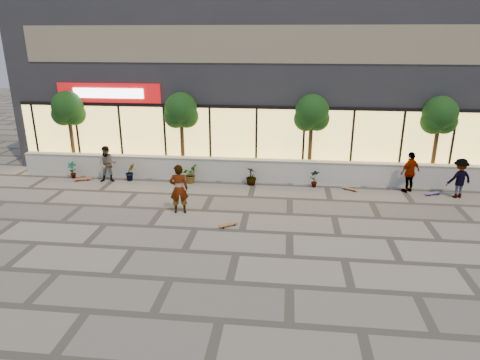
# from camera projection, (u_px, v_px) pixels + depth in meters

# --- Properties ---
(ground) EXTENTS (80.00, 80.00, 0.00)m
(ground) POSITION_uv_depth(u_px,v_px,m) (236.00, 254.00, 13.13)
(ground) COLOR gray
(ground) RESTS_ON ground
(planter_wall) EXTENTS (22.00, 0.42, 1.04)m
(planter_wall) POSITION_uv_depth(u_px,v_px,m) (254.00, 170.00, 19.56)
(planter_wall) COLOR silver
(planter_wall) RESTS_ON ground
(retail_building) EXTENTS (24.00, 9.17, 8.50)m
(retail_building) POSITION_uv_depth(u_px,v_px,m) (263.00, 76.00, 23.53)
(retail_building) COLOR #27282D
(retail_building) RESTS_ON ground
(shrub_a) EXTENTS (0.43, 0.29, 0.81)m
(shrub_a) POSITION_uv_depth(u_px,v_px,m) (72.00, 170.00, 19.97)
(shrub_a) COLOR #163410
(shrub_a) RESTS_ON ground
(shrub_b) EXTENTS (0.57, 0.57, 0.81)m
(shrub_b) POSITION_uv_depth(u_px,v_px,m) (130.00, 172.00, 19.68)
(shrub_b) COLOR #163410
(shrub_b) RESTS_ON ground
(shrub_c) EXTENTS (0.68, 0.77, 0.81)m
(shrub_c) POSITION_uv_depth(u_px,v_px,m) (190.00, 174.00, 19.38)
(shrub_c) COLOR #163410
(shrub_c) RESTS_ON ground
(shrub_d) EXTENTS (0.64, 0.64, 0.81)m
(shrub_d) POSITION_uv_depth(u_px,v_px,m) (251.00, 176.00, 19.09)
(shrub_d) COLOR #163410
(shrub_d) RESTS_ON ground
(shrub_e) EXTENTS (0.46, 0.35, 0.81)m
(shrub_e) POSITION_uv_depth(u_px,v_px,m) (315.00, 178.00, 18.79)
(shrub_e) COLOR #163410
(shrub_e) RESTS_ON ground
(tree_west) EXTENTS (1.60, 1.50, 3.92)m
(tree_west) POSITION_uv_depth(u_px,v_px,m) (68.00, 110.00, 20.37)
(tree_west) COLOR #463319
(tree_west) RESTS_ON ground
(tree_midwest) EXTENTS (1.60, 1.50, 3.92)m
(tree_midwest) POSITION_uv_depth(u_px,v_px,m) (181.00, 112.00, 19.79)
(tree_midwest) COLOR #463319
(tree_midwest) RESTS_ON ground
(tree_mideast) EXTENTS (1.60, 1.50, 3.92)m
(tree_mideast) POSITION_uv_depth(u_px,v_px,m) (312.00, 115.00, 19.16)
(tree_mideast) COLOR #463319
(tree_mideast) RESTS_ON ground
(tree_east) EXTENTS (1.60, 1.50, 3.92)m
(tree_east) POSITION_uv_depth(u_px,v_px,m) (440.00, 117.00, 18.58)
(tree_east) COLOR #463319
(tree_east) RESTS_ON ground
(skater_center) EXTENTS (0.77, 0.59, 1.89)m
(skater_center) POSITION_uv_depth(u_px,v_px,m) (179.00, 189.00, 15.91)
(skater_center) COLOR silver
(skater_center) RESTS_ON ground
(skater_left) EXTENTS (0.92, 0.78, 1.67)m
(skater_left) POSITION_uv_depth(u_px,v_px,m) (108.00, 164.00, 19.36)
(skater_left) COLOR #9E8466
(skater_left) RESTS_ON ground
(skater_right_near) EXTENTS (1.10, 0.93, 1.77)m
(skater_right_near) POSITION_uv_depth(u_px,v_px,m) (410.00, 172.00, 18.08)
(skater_right_near) COLOR white
(skater_right_near) RESTS_ON ground
(skater_right_far) EXTENTS (1.21, 0.92, 1.66)m
(skater_right_far) POSITION_uv_depth(u_px,v_px,m) (459.00, 178.00, 17.47)
(skater_right_far) COLOR maroon
(skater_right_far) RESTS_ON ground
(skateboard_center) EXTENTS (0.68, 0.57, 0.09)m
(skateboard_center) POSITION_uv_depth(u_px,v_px,m) (228.00, 225.00, 14.99)
(skateboard_center) COLOR brown
(skateboard_center) RESTS_ON ground
(skateboard_left) EXTENTS (0.79, 0.47, 0.09)m
(skateboard_left) POSITION_uv_depth(u_px,v_px,m) (82.00, 179.00, 19.74)
(skateboard_left) COLOR #BC4B23
(skateboard_left) RESTS_ON ground
(skateboard_right_near) EXTENTS (0.68, 0.51, 0.08)m
(skateboard_right_near) POSITION_uv_depth(u_px,v_px,m) (350.00, 189.00, 18.50)
(skateboard_right_near) COLOR #9E6533
(skateboard_right_near) RESTS_ON ground
(skateboard_right_far) EXTENTS (0.75, 0.52, 0.09)m
(skateboard_right_far) POSITION_uv_depth(u_px,v_px,m) (433.00, 193.00, 17.98)
(skateboard_right_far) COLOR #5D4D8E
(skateboard_right_far) RESTS_ON ground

